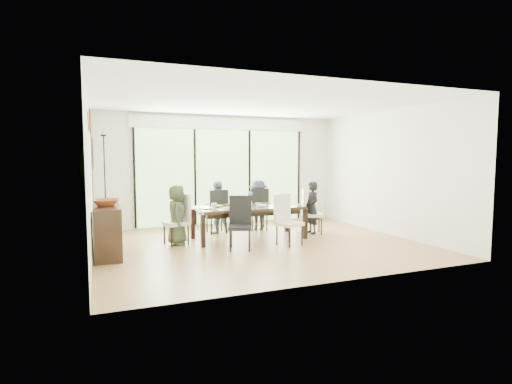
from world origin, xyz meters
name	(u,v)px	position (x,y,z in m)	size (l,w,h in m)	color
floor	(261,245)	(0.00, 0.00, -0.01)	(6.00, 5.00, 0.01)	brown
ceiling	(261,102)	(0.00, 0.00, 2.71)	(6.00, 5.00, 0.01)	white
wall_back	(222,171)	(0.00, 2.51, 1.35)	(6.00, 0.02, 2.70)	silver
wall_front	(334,182)	(0.00, -2.51, 1.35)	(6.00, 0.02, 2.70)	beige
wall_left	(89,178)	(-3.01, 0.00, 1.35)	(0.02, 5.00, 2.70)	silver
wall_right	(389,172)	(3.01, 0.00, 1.35)	(0.02, 5.00, 2.70)	silver
glass_doors	(223,177)	(0.00, 2.47, 1.20)	(4.20, 0.02, 2.30)	#598C3F
blinds_header	(223,124)	(0.00, 2.46, 2.50)	(4.40, 0.06, 0.28)	white
mullion_a	(135,178)	(-2.10, 2.46, 1.20)	(0.05, 0.04, 2.30)	black
mullion_b	(195,177)	(-0.70, 2.46, 1.20)	(0.05, 0.04, 2.30)	black
mullion_c	(249,176)	(0.70, 2.46, 1.20)	(0.05, 0.04, 2.30)	black
mullion_d	(299,175)	(2.10, 2.46, 1.20)	(0.05, 0.04, 2.30)	black
side_window	(90,171)	(-2.97, -1.20, 1.50)	(0.02, 0.90, 1.00)	#8CAD7F
deck	(213,221)	(0.00, 3.40, -0.05)	(6.00, 1.80, 0.10)	#503922
rail_top	(206,196)	(0.00, 4.20, 0.55)	(6.00, 0.08, 0.06)	brown
foliage_left	(137,165)	(-1.80, 5.20, 1.44)	(3.20, 3.20, 3.20)	#14380F
foliage_mid	(205,154)	(0.40, 5.80, 1.80)	(4.00, 4.00, 4.00)	#14380F
foliage_right	(265,170)	(2.20, 5.00, 1.26)	(2.80, 2.80, 2.80)	#14380F
foliage_far	(170,159)	(-0.60, 6.50, 1.62)	(3.60, 3.60, 3.60)	#14380F
table_top	(249,208)	(-0.01, 0.63, 0.64)	(2.14, 0.98, 0.05)	black
table_apron	(249,212)	(-0.01, 0.63, 0.56)	(1.97, 0.80, 0.09)	black
table_leg_fl	(203,231)	(-1.09, 0.20, 0.31)	(0.08, 0.08, 0.62)	black
table_leg_fr	(305,224)	(1.07, 0.20, 0.31)	(0.08, 0.08, 0.62)	black
table_leg_bl	(193,224)	(-1.09, 1.06, 0.31)	(0.08, 0.08, 0.62)	black
table_leg_br	(287,218)	(1.07, 1.06, 0.31)	(0.08, 0.08, 0.62)	black
chair_left_end	(176,219)	(-1.51, 0.63, 0.49)	(0.41, 0.41, 0.98)	white
chair_right_end	(313,211)	(1.49, 0.63, 0.49)	(0.41, 0.41, 0.98)	white
chair_far_left	(216,211)	(-0.46, 1.48, 0.49)	(0.41, 0.41, 0.98)	black
chair_far_right	(258,209)	(0.54, 1.48, 0.49)	(0.41, 0.41, 0.98)	black
chair_near_left	(240,223)	(-0.51, -0.24, 0.49)	(0.41, 0.41, 0.98)	black
chair_near_right	(290,220)	(0.49, -0.24, 0.49)	(0.41, 0.41, 0.98)	white
person_left_end	(177,215)	(-1.49, 0.63, 0.58)	(0.54, 0.34, 1.15)	#3C4931
person_right_end	(312,208)	(1.47, 0.63, 0.58)	(0.54, 0.34, 1.15)	black
person_far_left	(217,207)	(-0.46, 1.46, 0.58)	(0.54, 0.34, 1.15)	slate
person_far_right	(259,205)	(0.54, 1.46, 0.58)	(0.54, 0.34, 1.15)	#282030
placemat_left	(204,209)	(-0.96, 0.63, 0.67)	(0.39, 0.29, 0.01)	#90A73B
placemat_right	(290,204)	(0.94, 0.63, 0.67)	(0.39, 0.29, 0.01)	#77A63B
placemat_far_l	(222,205)	(-0.46, 1.03, 0.67)	(0.39, 0.29, 0.01)	#7DBA42
placemat_far_r	(266,203)	(0.54, 1.03, 0.67)	(0.39, 0.29, 0.01)	#92AE3E
placemat_paper	(228,209)	(-0.56, 0.33, 0.67)	(0.39, 0.29, 0.01)	white
tablet_far_l	(227,205)	(-0.36, 0.98, 0.68)	(0.23, 0.16, 0.01)	black
tablet_far_r	(265,203)	(0.49, 0.98, 0.68)	(0.21, 0.15, 0.01)	black
papers	(281,205)	(0.69, 0.58, 0.67)	(0.27, 0.20, 0.00)	white
platter_base	(228,209)	(-0.56, 0.33, 0.69)	(0.23, 0.23, 0.02)	white
platter_snacks	(228,208)	(-0.56, 0.33, 0.70)	(0.18, 0.18, 0.01)	orange
vase	(250,203)	(0.04, 0.68, 0.72)	(0.07, 0.07, 0.11)	silver
hyacinth_stems	(250,198)	(0.04, 0.68, 0.83)	(0.04, 0.04, 0.14)	#337226
hyacinth_blooms	(250,194)	(0.04, 0.68, 0.92)	(0.10, 0.10, 0.10)	#4B5ABC
laptop	(210,208)	(-0.86, 0.53, 0.68)	(0.29, 0.19, 0.02)	silver
cup_a	(214,205)	(-0.71, 0.78, 0.71)	(0.11, 0.11, 0.09)	white
cup_b	(257,205)	(0.14, 0.53, 0.71)	(0.09, 0.09, 0.08)	white
cup_c	(282,202)	(0.79, 0.73, 0.71)	(0.11, 0.11, 0.09)	white
book	(259,205)	(0.24, 0.68, 0.68)	(0.15, 0.20, 0.02)	white
sideboard	(107,230)	(-2.76, 0.31, 0.43)	(0.43, 1.52, 0.86)	black
bowl	(106,203)	(-2.76, 0.21, 0.91)	(0.45, 0.45, 0.11)	brown
candlestick_base	(106,202)	(-2.76, 0.66, 0.88)	(0.10, 0.10, 0.04)	black
candlestick_shaft	(105,169)	(-2.76, 0.66, 1.48)	(0.02, 0.02, 1.19)	black
candlestick_pan	(103,135)	(-2.76, 0.66, 2.07)	(0.10, 0.10, 0.03)	black
candle	(103,132)	(-2.76, 0.66, 2.12)	(0.03, 0.03, 0.10)	silver
tapestry	(91,156)	(-2.97, 0.40, 1.70)	(0.02, 1.00, 1.50)	maroon
art_frame	(92,154)	(-2.97, 1.70, 1.75)	(0.03, 0.55, 0.65)	black
art_canvas	(93,154)	(-2.95, 1.70, 1.75)	(0.01, 0.45, 0.55)	#18454E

